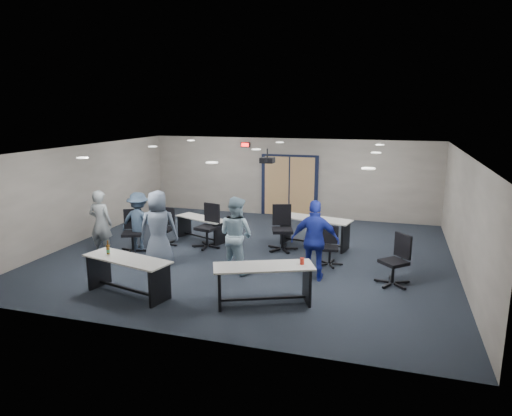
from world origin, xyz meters
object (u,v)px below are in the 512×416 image
(table_front_right, at_px, (264,278))
(person_plaid, at_px, (158,228))
(chair_loose_right, at_px, (394,260))
(person_navy, at_px, (315,241))
(person_lightblue, at_px, (236,235))
(chair_back_b, at_px, (207,226))
(chair_loose_left, at_px, (132,232))
(person_gray, at_px, (101,223))
(chair_back_d, at_px, (330,247))
(chair_back_c, at_px, (282,228))
(person_back, at_px, (139,222))
(table_front_left, at_px, (127,269))
(table_back_right, at_px, (315,227))
(chair_back_a, at_px, (164,227))
(table_back_left, at_px, (202,225))

(table_front_right, bearing_deg, person_plaid, 131.92)
(chair_loose_right, distance_m, person_navy, 1.71)
(person_lightblue, bearing_deg, chair_back_b, -26.13)
(chair_loose_left, distance_m, person_lightblue, 3.14)
(chair_loose_right, relative_size, person_gray, 0.64)
(table_front_right, bearing_deg, chair_back_d, 47.81)
(chair_back_b, height_order, person_lightblue, person_lightblue)
(chair_back_b, height_order, chair_back_c, chair_back_c)
(chair_back_c, distance_m, person_back, 3.79)
(table_front_left, xyz_separation_m, person_plaid, (-0.25, 1.78, 0.38))
(table_back_right, distance_m, person_back, 4.71)
(table_front_left, relative_size, person_back, 1.27)
(person_navy, bearing_deg, person_plaid, -1.72)
(chair_back_c, relative_size, chair_back_d, 1.30)
(table_front_left, xyz_separation_m, chair_back_b, (0.28, 3.43, 0.05))
(chair_back_d, relative_size, chair_loose_right, 0.84)
(person_back, bearing_deg, chair_back_a, -125.60)
(person_lightblue, bearing_deg, chair_back_d, -129.95)
(person_navy, bearing_deg, table_back_right, -84.04)
(person_plaid, xyz_separation_m, person_back, (-1.05, 0.86, -0.13))
(chair_back_b, relative_size, chair_loose_right, 1.07)
(table_back_right, distance_m, chair_back_a, 4.12)
(table_front_right, relative_size, table_back_right, 0.98)
(chair_loose_left, height_order, person_navy, person_navy)
(chair_back_b, relative_size, person_back, 0.75)
(chair_back_b, xyz_separation_m, person_lightblue, (1.38, -1.54, 0.30))
(chair_back_c, bearing_deg, person_gray, -175.65)
(person_gray, bearing_deg, table_back_right, -155.71)
(table_front_right, height_order, person_navy, person_navy)
(chair_back_d, bearing_deg, table_front_left, -148.36)
(person_lightblue, bearing_deg, person_gray, 20.97)
(chair_loose_left, relative_size, person_back, 0.71)
(chair_loose_right, bearing_deg, chair_back_d, -163.72)
(table_back_right, relative_size, chair_back_b, 1.74)
(person_plaid, bearing_deg, person_gray, -25.76)
(table_front_left, distance_m, chair_loose_right, 5.56)
(table_back_left, bearing_deg, chair_loose_left, -107.17)
(chair_back_b, bearing_deg, chair_back_c, 22.95)
(chair_back_d, height_order, person_navy, person_navy)
(chair_back_a, relative_size, chair_loose_right, 0.93)
(chair_back_a, bearing_deg, chair_back_c, 7.75)
(table_back_right, bearing_deg, chair_back_d, -54.17)
(table_back_left, xyz_separation_m, table_back_right, (3.20, 0.33, 0.09))
(table_front_left, relative_size, person_lightblue, 1.13)
(table_front_right, distance_m, chair_back_c, 3.43)
(chair_back_a, height_order, person_plaid, person_plaid)
(chair_back_b, bearing_deg, person_back, -139.70)
(table_back_right, xyz_separation_m, person_gray, (-5.05, -2.41, 0.32))
(table_back_right, xyz_separation_m, chair_back_d, (0.61, -1.40, -0.08))
(person_back, bearing_deg, person_gray, 44.26)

